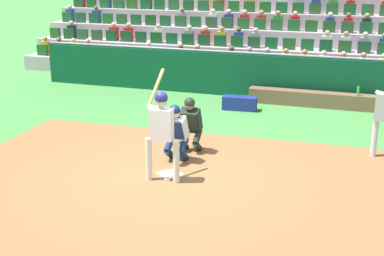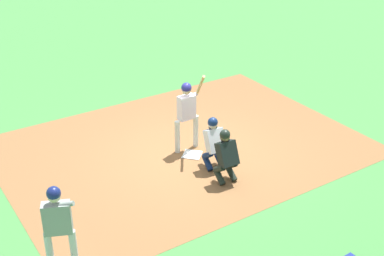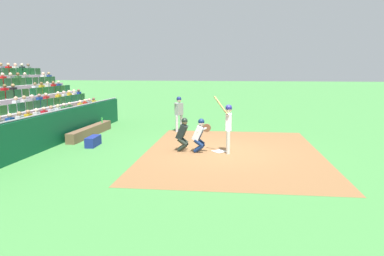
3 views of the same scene
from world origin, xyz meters
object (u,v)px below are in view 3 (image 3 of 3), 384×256
object	(u,v)px
catcher_crouching	(200,133)
on_deck_batter	(179,110)
home_plate_marker	(219,151)
dugout_bench	(91,131)
water_bottle_on_bench	(102,120)
batter_at_plate	(228,123)
home_plate_umpire	(183,133)
equipment_duffel_bag	(93,141)

from	to	relation	value
catcher_crouching	on_deck_batter	xyz separation A→B (m)	(-4.21, -1.59, 0.35)
home_plate_marker	dugout_bench	size ratio (longest dim) A/B	0.11
catcher_crouching	water_bottle_on_bench	bearing A→B (deg)	-123.76
on_deck_batter	water_bottle_on_bench	bearing A→B (deg)	-80.78
batter_at_plate	home_plate_umpire	xyz separation A→B (m)	(-0.02, -1.71, -0.42)
home_plate_marker	dugout_bench	world-z (taller)	dugout_bench
home_plate_marker	on_deck_batter	size ratio (longest dim) A/B	0.25
catcher_crouching	home_plate_umpire	distance (m)	0.68
home_plate_marker	batter_at_plate	distance (m)	1.15
batter_at_plate	dugout_bench	xyz separation A→B (m)	(-2.35, -6.52, -0.90)
batter_at_plate	dugout_bench	bearing A→B (deg)	-109.85
home_plate_umpire	dugout_bench	xyz separation A→B (m)	(-2.34, -4.81, -0.48)
home_plate_marker	catcher_crouching	xyz separation A→B (m)	(0.15, -0.72, 0.70)
home_plate_umpire	water_bottle_on_bench	distance (m)	5.86
equipment_duffel_bag	on_deck_batter	distance (m)	4.84
home_plate_umpire	batter_at_plate	bearing A→B (deg)	89.49
batter_at_plate	equipment_duffel_bag	xyz separation A→B (m)	(-0.27, -5.46, -0.92)
home_plate_marker	dugout_bench	bearing A→B (deg)	-110.39
home_plate_marker	equipment_duffel_bag	xyz separation A→B (m)	(-0.22, -5.13, 0.18)
on_deck_batter	home_plate_marker	bearing A→B (deg)	29.68
catcher_crouching	dugout_bench	world-z (taller)	catcher_crouching
batter_at_plate	home_plate_umpire	size ratio (longest dim) A/B	1.65
home_plate_umpire	equipment_duffel_bag	bearing A→B (deg)	-93.90
batter_at_plate	home_plate_umpire	bearing A→B (deg)	-90.51
batter_at_plate	on_deck_batter	distance (m)	4.88
dugout_bench	on_deck_batter	distance (m)	4.35
catcher_crouching	water_bottle_on_bench	world-z (taller)	catcher_crouching
catcher_crouching	water_bottle_on_bench	size ratio (longest dim) A/B	4.75
home_plate_umpire	equipment_duffel_bag	world-z (taller)	home_plate_umpire
catcher_crouching	on_deck_batter	bearing A→B (deg)	-159.32
home_plate_marker	home_plate_umpire	xyz separation A→B (m)	(0.04, -1.39, 0.69)
home_plate_marker	water_bottle_on_bench	bearing A→B (deg)	-119.43
dugout_bench	equipment_duffel_bag	bearing A→B (deg)	27.00
equipment_duffel_bag	home_plate_marker	bearing A→B (deg)	83.71
home_plate_marker	dugout_bench	xyz separation A→B (m)	(-2.30, -6.20, 0.20)
dugout_bench	home_plate_marker	bearing A→B (deg)	69.61
home_plate_marker	batter_at_plate	size ratio (longest dim) A/B	0.21
batter_at_plate	on_deck_batter	xyz separation A→B (m)	(-4.11, -2.63, -0.05)
home_plate_umpire	equipment_duffel_bag	distance (m)	3.79
catcher_crouching	equipment_duffel_bag	size ratio (longest dim) A/B	1.32
dugout_bench	water_bottle_on_bench	size ratio (longest dim) A/B	14.81
home_plate_marker	dugout_bench	distance (m)	6.61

